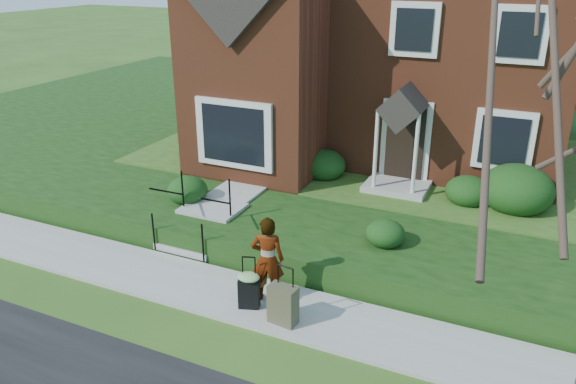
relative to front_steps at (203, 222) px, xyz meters
The scene contains 9 objects.
ground 3.14m from the front_steps, 36.42° to the right, with size 120.00×120.00×0.00m, color #2D5119.
sidewalk 3.14m from the front_steps, 36.42° to the right, with size 60.00×1.60×0.08m, color #9E9B93.
terrace 11.15m from the front_steps, 54.33° to the left, with size 44.00×20.00×0.60m, color #14330E.
walkway 3.16m from the front_steps, 90.00° to the left, with size 1.20×6.00×0.06m, color #9E9B93.
front_steps is the anchor object (origin of this frame).
foundation_shrubs 4.77m from the front_steps, 41.48° to the left, with size 9.96×4.39×1.21m.
woman 3.12m from the front_steps, 33.45° to the right, with size 0.63×0.41×1.73m, color #999999.
suitcase_black 3.17m from the front_steps, 41.49° to the right, with size 0.52×0.48×1.05m.
suitcase_olive 3.90m from the front_steps, 35.75° to the right, with size 0.55×0.35×1.12m.
Camera 1 is at (4.31, -8.11, 6.15)m, focal length 35.00 mm.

